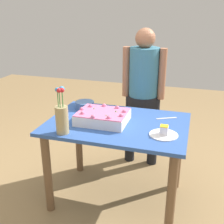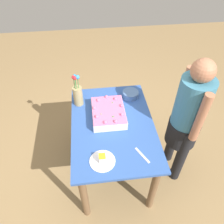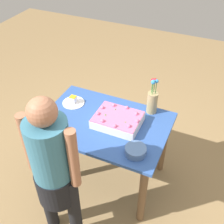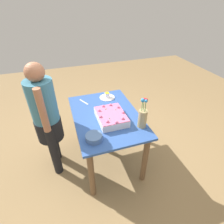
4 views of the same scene
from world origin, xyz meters
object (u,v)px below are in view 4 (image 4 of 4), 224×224
cake_knife (84,102)px  person_standing (46,116)px  fruit_bowl (94,137)px  flower_vase (143,117)px  sheet_cake (111,117)px  serving_plate_with_slice (107,96)px

cake_knife → person_standing: (0.31, -0.50, 0.09)m
cake_knife → person_standing: 0.59m
cake_knife → fruit_bowl: 0.79m
flower_vase → sheet_cake: bearing=-127.5°
serving_plate_with_slice → fruit_bowl: serving_plate_with_slice is taller
flower_vase → person_standing: 1.12m
serving_plate_with_slice → flower_vase: (0.76, 0.19, 0.11)m
sheet_cake → serving_plate_with_slice: sheet_cake is taller
sheet_cake → flower_vase: bearing=52.5°
sheet_cake → serving_plate_with_slice: (-0.53, 0.11, -0.03)m
serving_plate_with_slice → person_standing: 0.91m
sheet_cake → serving_plate_with_slice: bearing=168.3°
flower_vase → fruit_bowl: flower_vase is taller
person_standing → sheet_cake: bearing=-15.4°
person_standing → flower_vase: bearing=-22.6°
cake_knife → serving_plate_with_slice: bearing=65.6°
sheet_cake → fruit_bowl: (0.28, -0.28, -0.02)m
person_standing → serving_plate_with_slice: bearing=21.1°
cake_knife → fruit_bowl: bearing=-30.1°
serving_plate_with_slice → person_standing: person_standing is taller
sheet_cake → person_standing: size_ratio=0.28×
sheet_cake → fruit_bowl: bearing=-45.1°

